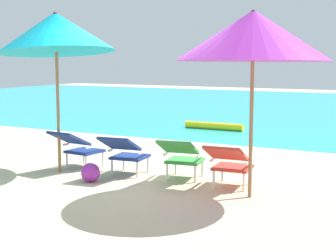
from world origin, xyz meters
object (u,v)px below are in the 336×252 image
beach_ball (90,172)px  lounge_chair_near_right (182,155)px  lounge_chair_far_left (78,145)px  lounge_chair_near_left (125,151)px  beach_umbrella_right (253,36)px  beach_umbrella_left (56,32)px  lounge_chair_far_right (230,161)px  swim_buoy (214,126)px

beach_ball → lounge_chair_near_right: bearing=29.8°
lounge_chair_far_left → lounge_chair_near_left: bearing=-3.8°
lounge_chair_far_left → beach_umbrella_right: size_ratio=0.37×
lounge_chair_far_left → lounge_chair_near_left: (0.98, -0.07, 0.00)m
beach_umbrella_left → beach_umbrella_right: size_ratio=1.07×
lounge_chair_far_left → lounge_chair_far_right: bearing=-1.3°
lounge_chair_far_left → beach_ball: size_ratio=3.20×
lounge_chair_far_right → beach_umbrella_right: bearing=-34.4°
lounge_chair_near_left → lounge_chair_near_right: 0.93m
lounge_chair_far_right → swim_buoy: bearing=114.1°
swim_buoy → lounge_chair_near_right: size_ratio=1.70×
lounge_chair_far_left → lounge_chair_near_left: size_ratio=1.00×
swim_buoy → beach_umbrella_left: size_ratio=0.60×
lounge_chair_near_left → beach_umbrella_left: 2.17m
lounge_chair_near_left → lounge_chair_far_right: bearing=0.2°
lounge_chair_near_left → swim_buoy: bearing=97.5°
lounge_chair_near_left → lounge_chair_far_left: bearing=176.2°
swim_buoy → lounge_chair_near_right: 5.63m
lounge_chair_far_left → beach_ball: lounge_chair_far_left is taller
lounge_chair_near_right → beach_ball: (-1.19, -0.68, -0.26)m
lounge_chair_far_left → lounge_chair_near_right: bearing=2.0°
beach_umbrella_left → beach_umbrella_right: 3.24m
lounge_chair_far_left → lounge_chair_far_right: same height
lounge_chair_near_left → lounge_chair_near_right: bearing=8.2°
lounge_chair_near_left → beach_umbrella_right: (2.12, -0.26, 1.73)m
lounge_chair_near_left → beach_umbrella_left: (-1.12, -0.23, 1.85)m
lounge_chair_near_right → lounge_chair_far_right: 0.82m
lounge_chair_far_left → lounge_chair_far_right: 2.71m
lounge_chair_near_left → beach_ball: bearing=-116.4°
swim_buoy → lounge_chair_near_left: size_ratio=1.73×
beach_umbrella_right → swim_buoy: bearing=116.3°
lounge_chair_near_right → lounge_chair_far_right: bearing=-8.8°
lounge_chair_far_left → beach_umbrella_left: (-0.14, -0.30, 1.85)m
lounge_chair_near_left → lounge_chair_far_right: size_ratio=1.02×
lounge_chair_near_left → beach_umbrella_right: size_ratio=0.37×
lounge_chair_far_left → lounge_chair_near_left: same height
lounge_chair_near_right → beach_umbrella_left: (-2.04, -0.36, 1.85)m
lounge_chair_near_right → beach_umbrella_left: 2.78m
lounge_chair_far_left → lounge_chair_near_right: 1.90m
lounge_chair_far_left → beach_ball: bearing=-41.1°
swim_buoy → beach_ball: bearing=-85.7°
lounge_chair_near_left → beach_umbrella_left: size_ratio=0.35×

